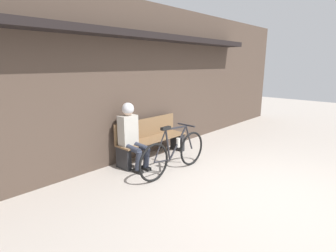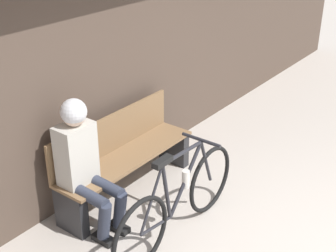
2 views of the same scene
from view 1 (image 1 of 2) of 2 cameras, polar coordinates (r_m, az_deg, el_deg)
ground_plane at (r=4.48m, az=20.14°, el=-13.58°), size 24.00×24.00×0.00m
storefront_wall at (r=5.65m, az=-5.41°, el=10.23°), size 12.00×0.56×3.20m
park_bench_near at (r=5.56m, az=-3.66°, el=-3.06°), size 1.66×0.42×0.84m
bicycle at (r=4.82m, az=1.40°, el=-5.90°), size 1.71×0.40×0.91m
person_seated at (r=5.01m, az=-8.09°, el=-1.16°), size 0.34×0.60×1.26m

